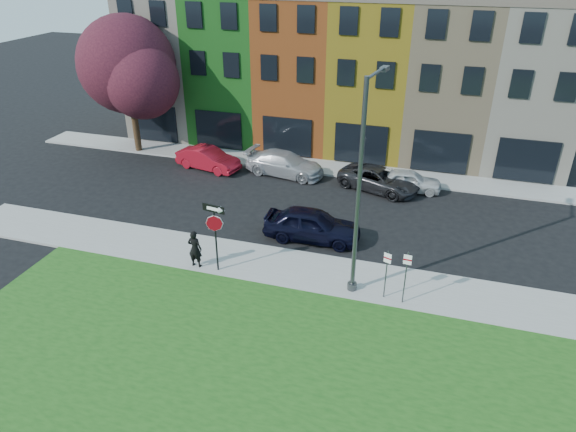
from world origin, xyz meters
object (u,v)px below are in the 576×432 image
(street_lamp, at_px, (360,191))
(sedan_near, at_px, (312,225))
(man, at_px, (195,249))
(stop_sign, at_px, (215,225))

(street_lamp, bearing_deg, sedan_near, 136.73)
(man, bearing_deg, stop_sign, 179.25)
(stop_sign, xyz_separation_m, street_lamp, (6.01, 0.50, 2.18))
(man, xyz_separation_m, street_lamp, (7.07, 0.48, 3.58))
(street_lamp, bearing_deg, stop_sign, -166.17)
(stop_sign, distance_m, sedan_near, 5.45)
(sedan_near, height_order, street_lamp, street_lamp)
(stop_sign, height_order, sedan_near, stop_sign)
(sedan_near, distance_m, street_lamp, 5.87)
(stop_sign, distance_m, street_lamp, 6.41)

